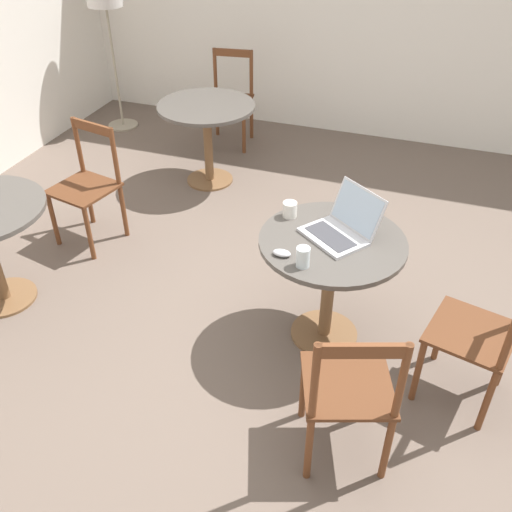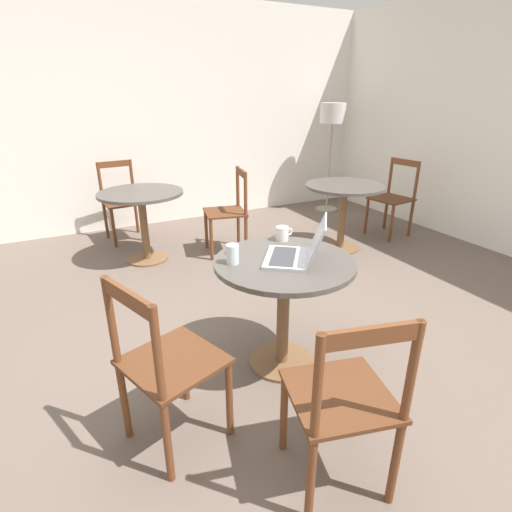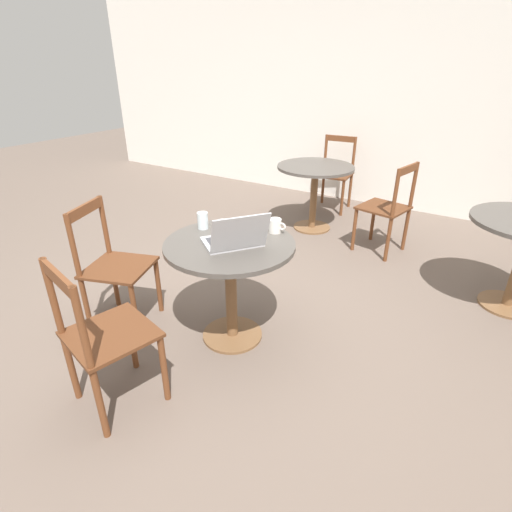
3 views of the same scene
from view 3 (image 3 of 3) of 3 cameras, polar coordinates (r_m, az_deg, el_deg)
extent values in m
plane|color=#66564C|center=(3.04, -3.21, -9.01)|extent=(16.00, 16.00, 0.00)
cube|color=white|center=(5.45, 17.70, 20.94)|extent=(9.40, 0.06, 2.70)
cylinder|color=brown|center=(2.88, -3.38, -11.10)|extent=(0.42, 0.42, 0.02)
cylinder|color=brown|center=(2.68, -3.58, -5.21)|extent=(0.08, 0.08, 0.67)
cylinder|color=#4C4742|center=(2.52, -3.80, 1.63)|extent=(0.83, 0.83, 0.03)
cylinder|color=brown|center=(3.75, 32.15, -5.88)|extent=(0.42, 0.42, 0.02)
cylinder|color=brown|center=(4.67, 7.96, 4.12)|extent=(0.42, 0.42, 0.02)
cylinder|color=brown|center=(4.55, 8.23, 8.16)|extent=(0.08, 0.08, 0.67)
cylinder|color=#4C4742|center=(4.46, 8.52, 12.45)|extent=(0.83, 0.83, 0.03)
cylinder|color=brown|center=(3.11, -13.77, -4.14)|extent=(0.04, 0.04, 0.44)
cylinder|color=brown|center=(2.84, -16.92, -7.76)|extent=(0.04, 0.04, 0.44)
cylinder|color=brown|center=(3.28, -19.56, -3.30)|extent=(0.04, 0.04, 0.44)
cylinder|color=brown|center=(3.02, -23.06, -6.60)|extent=(0.04, 0.04, 0.44)
cube|color=#562F1A|center=(2.94, -18.97, -1.53)|extent=(0.53, 0.53, 0.02)
cylinder|color=brown|center=(3.09, -20.83, 4.14)|extent=(0.04, 0.04, 0.44)
cylinder|color=brown|center=(2.81, -24.69, 1.31)|extent=(0.04, 0.04, 0.44)
cube|color=brown|center=(2.89, -23.30, 6.12)|extent=(0.15, 0.38, 0.07)
cylinder|color=brown|center=(2.61, -17.34, -11.17)|extent=(0.04, 0.04, 0.44)
cylinder|color=brown|center=(2.35, -13.01, -15.39)|extent=(0.04, 0.04, 0.44)
cylinder|color=brown|center=(2.52, -24.89, -14.20)|extent=(0.04, 0.04, 0.44)
cylinder|color=brown|center=(2.25, -21.38, -19.10)|extent=(0.04, 0.04, 0.44)
cube|color=#562F1A|center=(2.28, -20.03, -10.44)|extent=(0.51, 0.51, 0.02)
cylinder|color=brown|center=(2.27, -27.06, -5.22)|extent=(0.04, 0.04, 0.44)
cylinder|color=brown|center=(1.96, -23.58, -9.50)|extent=(0.04, 0.04, 0.44)
cube|color=brown|center=(2.02, -26.45, -2.86)|extent=(0.39, 0.12, 0.07)
cylinder|color=brown|center=(4.12, 13.86, 3.68)|extent=(0.04, 0.04, 0.44)
cylinder|color=brown|center=(4.43, 16.36, 4.94)|extent=(0.04, 0.04, 0.44)
cylinder|color=brown|center=(3.97, 18.34, 2.18)|extent=(0.04, 0.04, 0.44)
cylinder|color=brown|center=(4.28, 20.60, 3.58)|extent=(0.04, 0.04, 0.44)
cube|color=#562F1A|center=(4.12, 17.72, 6.60)|extent=(0.50, 0.50, 0.02)
cylinder|color=brown|center=(3.82, 19.32, 8.47)|extent=(0.04, 0.04, 0.44)
cylinder|color=brown|center=(4.14, 21.61, 9.44)|extent=(0.04, 0.04, 0.44)
cube|color=brown|center=(3.93, 20.93, 11.51)|extent=(0.11, 0.39, 0.07)
cylinder|color=brown|center=(5.06, 12.22, 8.06)|extent=(0.04, 0.04, 0.44)
cylinder|color=brown|center=(5.15, 8.26, 8.73)|extent=(0.04, 0.04, 0.44)
cylinder|color=brown|center=(5.40, 13.28, 9.11)|extent=(0.04, 0.04, 0.44)
cylinder|color=brown|center=(5.49, 9.55, 9.73)|extent=(0.04, 0.04, 0.44)
cube|color=#562F1A|center=(5.21, 11.05, 11.36)|extent=(0.45, 0.45, 0.02)
cylinder|color=brown|center=(5.28, 13.81, 13.86)|extent=(0.04, 0.04, 0.44)
cylinder|color=brown|center=(5.38, 9.92, 14.42)|extent=(0.04, 0.04, 0.44)
cube|color=brown|center=(5.29, 12.04, 16.08)|extent=(0.40, 0.06, 0.07)
cube|color=#B7B7BC|center=(2.50, -3.46, 2.07)|extent=(0.41, 0.43, 0.02)
cube|color=#38383D|center=(2.51, -3.61, 2.47)|extent=(0.29, 0.32, 0.00)
cube|color=#B7B7BC|center=(2.30, -2.24, 3.30)|extent=(0.28, 0.34, 0.23)
cube|color=#9EB2C6|center=(2.31, -2.28, 3.38)|extent=(0.26, 0.31, 0.21)
ellipsoid|color=#B7B7BC|center=(2.80, -5.08, 4.91)|extent=(0.06, 0.10, 0.03)
cylinder|color=silver|center=(2.64, 2.74, 4.37)|extent=(0.08, 0.08, 0.09)
torus|color=silver|center=(2.62, 3.77, 4.22)|extent=(0.05, 0.01, 0.05)
cylinder|color=silver|center=(2.72, -7.62, 5.04)|extent=(0.07, 0.07, 0.11)
camera|label=1|loc=(4.27, -45.24, 30.07)|focal=40.00mm
camera|label=2|loc=(2.48, -59.19, 11.04)|focal=28.00mm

